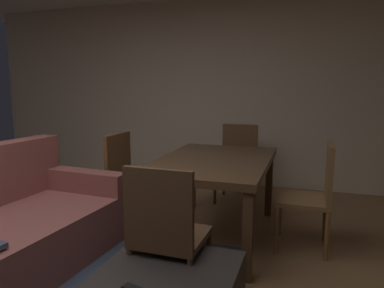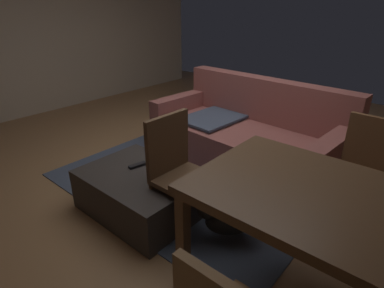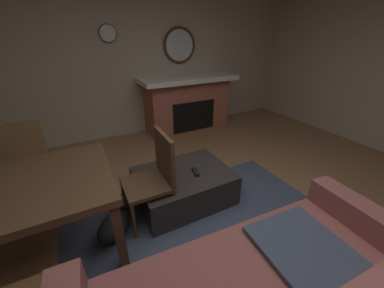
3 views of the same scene
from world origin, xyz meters
The scene contains 10 objects.
floor centered at (0.00, 0.00, 0.00)m, with size 8.28×8.28×0.00m, color olive.
wall_left centered at (-3.45, 0.00, 1.31)m, with size 0.12×6.77×2.62m, color #B7A893.
area_rug centered at (0.02, -0.19, 0.01)m, with size 2.60×2.00×0.01m, color #3D475B.
couch centered at (0.19, 0.58, 0.31)m, with size 2.23×1.13×0.92m.
ottoman_coffee_table centered at (0.02, -0.88, 0.19)m, with size 1.02×0.76×0.37m, color #2D2826.
tv_remote centered at (-0.09, -0.82, 0.38)m, with size 0.05×0.16×0.02m, color black.
dining_table centered at (1.53, -0.78, 0.66)m, with size 1.53×1.00×0.74m.
dining_chair_north centered at (1.53, 0.11, 0.52)m, with size 0.45×0.45×0.93m.
dining_chair_west centered at (0.37, -0.78, 0.52)m, with size 0.45×0.45×0.93m.
small_dog centered at (0.81, -0.70, 0.19)m, with size 0.44×0.45×0.32m.
Camera 2 is at (1.89, -2.38, 1.71)m, focal length 29.32 mm.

